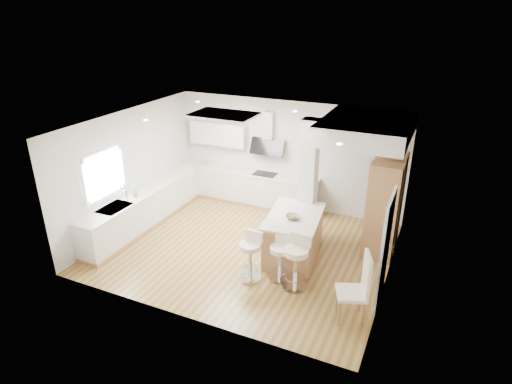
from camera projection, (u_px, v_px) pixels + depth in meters
The scene contains 18 objects.
ground at pixel (246, 248), 9.46m from camera, with size 6.00×6.00×0.00m, color olive.
ceiling at pixel (246, 248), 9.46m from camera, with size 6.00×5.00×0.02m, color white.
wall_back at pixel (288, 155), 10.99m from camera, with size 6.00×0.04×2.80m, color beige.
wall_left at pixel (131, 169), 10.04m from camera, with size 0.04×5.00×2.80m, color beige.
wall_right at pixel (394, 217), 7.77m from camera, with size 0.04×5.00×2.80m, color beige.
skylight at pixel (224, 115), 9.16m from camera, with size 4.10×2.10×0.06m.
window_left at pixel (103, 170), 9.15m from camera, with size 0.06×1.28×1.07m.
doorway_right at pixel (385, 251), 7.44m from camera, with size 0.05×1.00×2.10m.
counter_left at pixel (151, 204), 10.49m from camera, with size 0.63×4.50×1.35m.
counter_back at pixel (251, 179), 11.39m from camera, with size 3.62×0.63×2.50m.
pillar at pixel (308, 182), 9.30m from camera, with size 0.35×0.35×2.80m.
soffit at pixel (366, 129), 8.80m from camera, with size 1.78×2.20×0.40m.
oven_column at pixel (385, 205), 9.06m from camera, with size 0.63×1.21×2.10m.
peninsula at pixel (294, 236), 8.97m from camera, with size 1.24×1.71×1.05m.
bar_stool_a at pixel (251, 253), 8.21m from camera, with size 0.48×0.48×0.98m.
bar_stool_b at pixel (281, 256), 8.17m from camera, with size 0.46×0.46×0.93m.
bar_stool_c at pixel (296, 260), 7.90m from camera, with size 0.54×0.54×1.08m.
dining_chair at pixel (359, 285), 7.06m from camera, with size 0.63×0.63×1.26m.
Camera 1 is at (3.57, -7.37, 4.91)m, focal length 30.00 mm.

